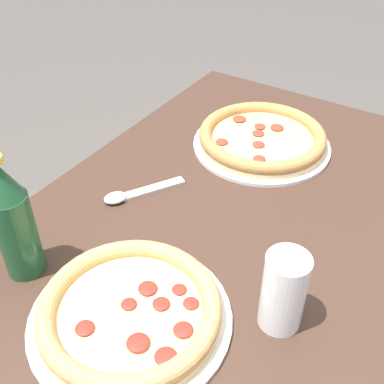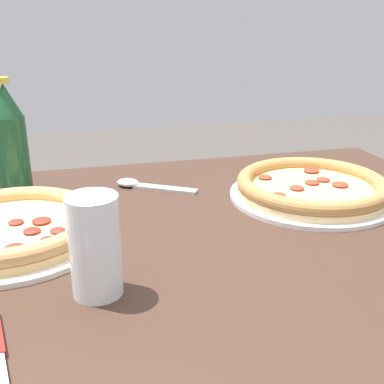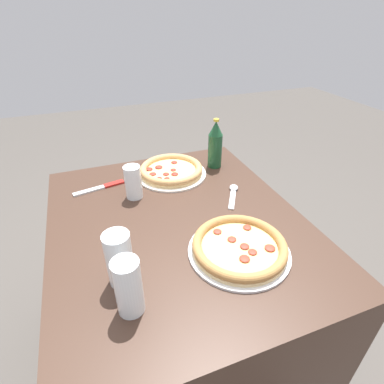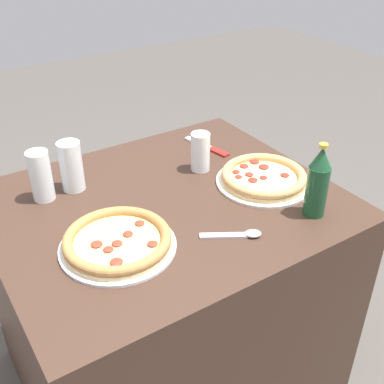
{
  "view_description": "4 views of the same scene",
  "coord_description": "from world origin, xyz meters",
  "px_view_note": "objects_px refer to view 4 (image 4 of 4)",
  "views": [
    {
      "loc": [
        0.62,
        0.23,
        1.33
      ],
      "look_at": [
        0.07,
        -0.12,
        0.81
      ],
      "focal_mm": 45.0,
      "sensor_mm": 36.0,
      "label": 1
    },
    {
      "loc": [
        0.21,
        0.63,
        1.08
      ],
      "look_at": [
        0.02,
        -0.1,
        0.79
      ],
      "focal_mm": 45.0,
      "sensor_mm": 36.0,
      "label": 2
    },
    {
      "loc": [
        -0.77,
        0.23,
        1.37
      ],
      "look_at": [
        0.06,
        -0.08,
        0.81
      ],
      "focal_mm": 28.0,
      "sensor_mm": 36.0,
      "label": 3
    },
    {
      "loc": [
        -0.58,
        -1.03,
        1.52
      ],
      "look_at": [
        0.05,
        -0.06,
        0.8
      ],
      "focal_mm": 45.0,
      "sensor_mm": 36.0,
      "label": 4
    }
  ],
  "objects_px": {
    "pizza_salami": "(264,177)",
    "glass_mango_juice": "(41,178)",
    "glass_lemonade": "(72,169)",
    "glass_orange_juice": "(200,153)",
    "pizza_margherita": "(118,241)",
    "spoon": "(241,234)",
    "knife": "(208,147)",
    "beer_bottle": "(318,182)"
  },
  "relations": [
    {
      "from": "pizza_salami",
      "to": "glass_mango_juice",
      "type": "xyz_separation_m",
      "value": [
        -0.6,
        0.28,
        0.05
      ]
    },
    {
      "from": "pizza_salami",
      "to": "spoon",
      "type": "xyz_separation_m",
      "value": [
        -0.23,
        -0.18,
        -0.01
      ]
    },
    {
      "from": "pizza_salami",
      "to": "glass_lemonade",
      "type": "bearing_deg",
      "value": 150.19
    },
    {
      "from": "pizza_salami",
      "to": "spoon",
      "type": "height_order",
      "value": "pizza_salami"
    },
    {
      "from": "glass_lemonade",
      "to": "spoon",
      "type": "xyz_separation_m",
      "value": [
        0.28,
        -0.47,
        -0.06
      ]
    },
    {
      "from": "pizza_margherita",
      "to": "pizza_salami",
      "type": "height_order",
      "value": "same"
    },
    {
      "from": "knife",
      "to": "glass_orange_juice",
      "type": "bearing_deg",
      "value": -134.21
    },
    {
      "from": "pizza_margherita",
      "to": "glass_mango_juice",
      "type": "height_order",
      "value": "glass_mango_juice"
    },
    {
      "from": "glass_lemonade",
      "to": "glass_orange_juice",
      "type": "height_order",
      "value": "glass_lemonade"
    },
    {
      "from": "pizza_salami",
      "to": "glass_lemonade",
      "type": "relative_size",
      "value": 1.9
    },
    {
      "from": "pizza_margherita",
      "to": "spoon",
      "type": "relative_size",
      "value": 1.95
    },
    {
      "from": "glass_mango_juice",
      "to": "knife",
      "type": "bearing_deg",
      "value": 0.65
    },
    {
      "from": "glass_mango_juice",
      "to": "beer_bottle",
      "type": "distance_m",
      "value": 0.78
    },
    {
      "from": "pizza_margherita",
      "to": "beer_bottle",
      "type": "relative_size",
      "value": 1.38
    },
    {
      "from": "glass_orange_juice",
      "to": "knife",
      "type": "height_order",
      "value": "glass_orange_juice"
    },
    {
      "from": "pizza_salami",
      "to": "glass_orange_juice",
      "type": "relative_size",
      "value": 2.32
    },
    {
      "from": "glass_lemonade",
      "to": "beer_bottle",
      "type": "height_order",
      "value": "beer_bottle"
    },
    {
      "from": "pizza_salami",
      "to": "glass_mango_juice",
      "type": "height_order",
      "value": "glass_mango_juice"
    },
    {
      "from": "beer_bottle",
      "to": "knife",
      "type": "xyz_separation_m",
      "value": [
        -0.02,
        0.49,
        -0.1
      ]
    },
    {
      "from": "glass_orange_juice",
      "to": "glass_mango_juice",
      "type": "bearing_deg",
      "value": 167.85
    },
    {
      "from": "beer_bottle",
      "to": "pizza_salami",
      "type": "bearing_deg",
      "value": 92.79
    },
    {
      "from": "pizza_margherita",
      "to": "glass_mango_juice",
      "type": "distance_m",
      "value": 0.34
    },
    {
      "from": "pizza_salami",
      "to": "glass_mango_juice",
      "type": "distance_m",
      "value": 0.66
    },
    {
      "from": "glass_lemonade",
      "to": "beer_bottle",
      "type": "distance_m",
      "value": 0.71
    },
    {
      "from": "pizza_margherita",
      "to": "beer_bottle",
      "type": "xyz_separation_m",
      "value": [
        0.53,
        -0.16,
        0.08
      ]
    },
    {
      "from": "pizza_margherita",
      "to": "glass_orange_juice",
      "type": "height_order",
      "value": "glass_orange_juice"
    },
    {
      "from": "glass_mango_juice",
      "to": "spoon",
      "type": "xyz_separation_m",
      "value": [
        0.37,
        -0.46,
        -0.06
      ]
    },
    {
      "from": "pizza_margherita",
      "to": "glass_lemonade",
      "type": "relative_size",
      "value": 1.93
    },
    {
      "from": "beer_bottle",
      "to": "glass_lemonade",
      "type": "bearing_deg",
      "value": 136.21
    },
    {
      "from": "spoon",
      "to": "glass_lemonade",
      "type": "bearing_deg",
      "value": 120.83
    },
    {
      "from": "glass_orange_juice",
      "to": "glass_lemonade",
      "type": "bearing_deg",
      "value": 164.31
    },
    {
      "from": "pizza_salami",
      "to": "beer_bottle",
      "type": "distance_m",
      "value": 0.22
    },
    {
      "from": "glass_mango_juice",
      "to": "spoon",
      "type": "bearing_deg",
      "value": -51.09
    },
    {
      "from": "spoon",
      "to": "pizza_salami",
      "type": "bearing_deg",
      "value": 38.23
    },
    {
      "from": "glass_mango_juice",
      "to": "knife",
      "type": "height_order",
      "value": "glass_mango_juice"
    },
    {
      "from": "glass_orange_juice",
      "to": "spoon",
      "type": "xyz_separation_m",
      "value": [
        -0.11,
        -0.36,
        -0.05
      ]
    },
    {
      "from": "beer_bottle",
      "to": "glass_mango_juice",
      "type": "bearing_deg",
      "value": 141.27
    },
    {
      "from": "glass_mango_juice",
      "to": "beer_bottle",
      "type": "relative_size",
      "value": 0.71
    },
    {
      "from": "knife",
      "to": "pizza_salami",
      "type": "bearing_deg",
      "value": -88.52
    },
    {
      "from": "glass_lemonade",
      "to": "glass_orange_juice",
      "type": "xyz_separation_m",
      "value": [
        0.39,
        -0.11,
        -0.01
      ]
    },
    {
      "from": "pizza_margherita",
      "to": "pizza_salami",
      "type": "bearing_deg",
      "value": 5.12
    },
    {
      "from": "glass_mango_juice",
      "to": "glass_lemonade",
      "type": "bearing_deg",
      "value": 3.2
    }
  ]
}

